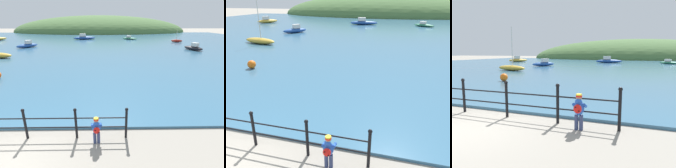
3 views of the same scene
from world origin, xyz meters
TOP-DOWN VIEW (x-y plane):
  - water at (0.00, 32.00)m, footprint 80.00×60.00m
  - far_hillside at (0.00, 68.04)m, footprint 65.14×35.83m
  - iron_railing at (0.44, 1.50)m, footprint 7.32×0.12m
  - child_in_coat at (2.99, 1.18)m, footprint 0.41×0.55m
  - boat_mid_harbor at (-20.51, 34.99)m, footprint 3.40×4.01m
  - boat_twin_mast at (-9.36, 24.24)m, footprint 2.90×3.35m
  - boat_red_dinghy at (-2.04, 36.83)m, footprint 5.02×2.36m
  - boat_far_right at (-9.29, 16.08)m, footprint 3.89×1.80m
  - boat_green_fishing at (8.17, 36.57)m, footprint 3.54×2.76m
  - mooring_buoy at (-4.67, 8.36)m, footprint 0.54×0.54m

SIDE VIEW (x-z plane):
  - far_hillside at x=0.00m, z-range -6.09..6.09m
  - water at x=0.00m, z-range 0.00..0.10m
  - mooring_buoy at x=-4.67m, z-range 0.10..0.64m
  - boat_green_fishing at x=8.17m, z-range -0.05..0.79m
  - boat_far_right at x=-9.29m, z-range -1.94..2.76m
  - boat_twin_mast at x=-9.36m, z-range -0.09..1.00m
  - boat_red_dinghy at x=-2.04m, z-range -0.12..1.14m
  - boat_mid_harbor at x=-20.51m, z-range -0.12..1.14m
  - child_in_coat at x=2.99m, z-range 0.10..1.11m
  - iron_railing at x=0.44m, z-range 0.04..1.25m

